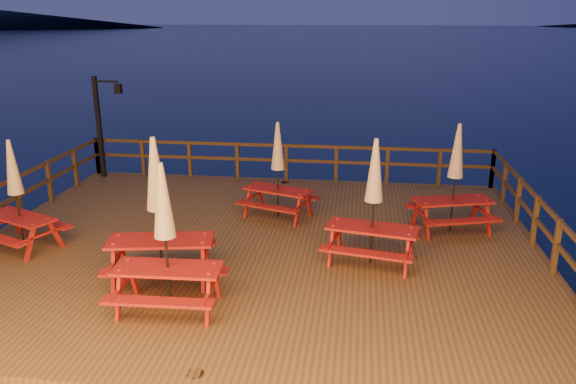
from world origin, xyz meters
The scene contains 11 objects.
ground centered at (0.00, 0.00, 0.00)m, with size 500.00×500.00×0.00m, color black.
deck centered at (0.00, 0.00, 0.20)m, with size 12.00×10.00×0.40m, color #4E3819.
deck_piles centered at (0.00, 0.00, -0.30)m, with size 11.44×9.44×1.40m.
railing centered at (0.00, 1.78, 1.16)m, with size 11.80×9.75×1.10m.
lamp_post centered at (-5.39, 4.55, 2.20)m, with size 0.85×0.18×3.00m.
picnic_table_0 centered at (4.24, 1.35, 1.68)m, with size 2.05×1.84×2.46m.
picnic_table_1 centered at (0.21, 1.76, 1.61)m, with size 1.98×1.80×2.32m.
picnic_table_2 centered at (-0.93, -2.91, 1.71)m, with size 1.82×1.52×2.53m.
picnic_table_3 centered at (-1.41, -1.91, 1.81)m, with size 2.14×1.87×2.71m.
picnic_table_4 centered at (-4.85, -0.81, 1.61)m, with size 2.02×1.87×2.32m.
picnic_table_5 centered at (2.42, -0.64, 1.71)m, with size 2.01×1.76×2.52m.
Camera 1 is at (2.12, -10.96, 5.13)m, focal length 35.00 mm.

